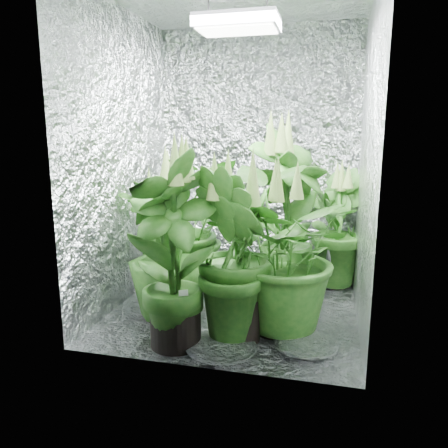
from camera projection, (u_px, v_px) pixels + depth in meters
ground at (236, 308)px, 3.00m from camera, size 1.60×1.60×0.00m
walls at (237, 162)px, 2.79m from camera, size 1.62×1.62×2.00m
grow_lamp at (237, 23)px, 2.62m from camera, size 0.50×0.30×0.22m
plant_a at (183, 225)px, 3.22m from camera, size 1.13×1.13×1.09m
plant_b at (286, 213)px, 3.12m from camera, size 0.89×0.89×1.32m
plant_c at (335, 229)px, 3.36m from camera, size 0.66×0.66×0.98m
plant_d at (167, 253)px, 2.75m from camera, size 0.64×0.64×0.96m
plant_e at (277, 252)px, 2.55m from camera, size 0.97×0.97×1.04m
plant_f at (174, 251)px, 2.37m from camera, size 0.79×0.79×1.18m
plant_g at (236, 256)px, 2.46m from camera, size 0.71×0.71×1.09m
circulation_fan at (325, 266)px, 3.37m from camera, size 0.22×0.33×0.40m
plant_label at (184, 297)px, 2.38m from camera, size 0.06×0.04×0.08m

